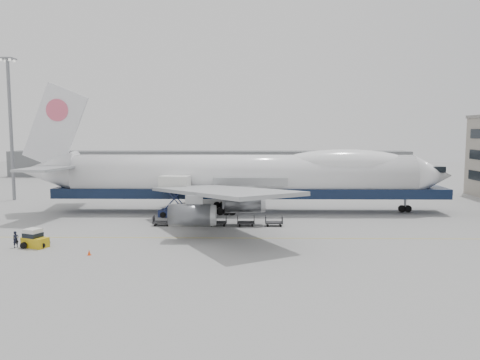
{
  "coord_description": "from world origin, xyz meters",
  "views": [
    {
      "loc": [
        0.6,
        -59.85,
        12.53
      ],
      "look_at": [
        -0.46,
        6.0,
        5.61
      ],
      "focal_mm": 35.0,
      "sensor_mm": 36.0,
      "label": 1
    }
  ],
  "objects_px": {
    "catering_truck": "(175,193)",
    "ground_worker": "(16,239)",
    "baggage_tug": "(34,239)",
    "airliner": "(248,176)"
  },
  "relations": [
    {
      "from": "catering_truck",
      "to": "baggage_tug",
      "type": "bearing_deg",
      "value": -115.28
    },
    {
      "from": "catering_truck",
      "to": "ground_worker",
      "type": "bearing_deg",
      "value": -118.76
    },
    {
      "from": "catering_truck",
      "to": "ground_worker",
      "type": "distance_m",
      "value": 23.6
    },
    {
      "from": "airliner",
      "to": "ground_worker",
      "type": "relative_size",
      "value": 37.46
    },
    {
      "from": "catering_truck",
      "to": "airliner",
      "type": "bearing_deg",
      "value": 31.07
    },
    {
      "from": "ground_worker",
      "to": "baggage_tug",
      "type": "bearing_deg",
      "value": -49.7
    },
    {
      "from": "catering_truck",
      "to": "baggage_tug",
      "type": "xyz_separation_m",
      "value": [
        -12.49,
        -18.3,
        -2.54
      ]
    },
    {
      "from": "baggage_tug",
      "to": "airliner",
      "type": "bearing_deg",
      "value": 67.23
    },
    {
      "from": "airliner",
      "to": "baggage_tug",
      "type": "xyz_separation_m",
      "value": [
        -23.13,
        -22.6,
        -4.74
      ]
    },
    {
      "from": "catering_truck",
      "to": "ground_worker",
      "type": "height_order",
      "value": "catering_truck"
    }
  ]
}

